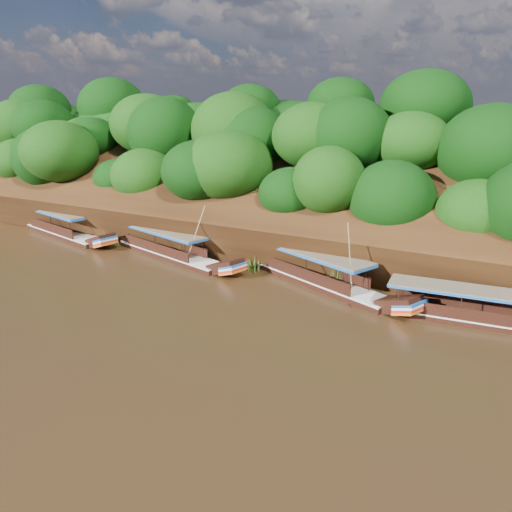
{
  "coord_description": "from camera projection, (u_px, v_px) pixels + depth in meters",
  "views": [
    {
      "loc": [
        14.1,
        -24.49,
        13.04
      ],
      "look_at": [
        -3.7,
        7.0,
        2.05
      ],
      "focal_mm": 35.0,
      "sensor_mm": 36.0,
      "label": 1
    }
  ],
  "objects": [
    {
      "name": "boat_0",
      "position": [
        484.0,
        317.0,
        30.79
      ],
      "size": [
        13.52,
        3.19,
        5.67
      ],
      "rotation": [
        0.0,
        0.0,
        0.1
      ],
      "color": "black",
      "rests_on": "ground"
    },
    {
      "name": "ground",
      "position": [
        252.0,
        325.0,
        30.83
      ],
      "size": [
        160.0,
        160.0,
        0.0
      ],
      "primitive_type": "plane",
      "color": "black",
      "rests_on": "ground"
    },
    {
      "name": "riverbank",
      "position": [
        367.0,
        223.0,
        49.22
      ],
      "size": [
        120.0,
        30.06,
        19.4
      ],
      "color": "black",
      "rests_on": "ground"
    },
    {
      "name": "boat_2",
      "position": [
        175.0,
        253.0,
        43.93
      ],
      "size": [
        15.41,
        5.71,
        5.67
      ],
      "rotation": [
        0.0,
        0.0,
        -0.25
      ],
      "color": "black",
      "rests_on": "ground"
    },
    {
      "name": "boat_3",
      "position": [
        69.0,
        232.0,
        50.96
      ],
      "size": [
        14.57,
        5.19,
        3.07
      ],
      "rotation": [
        0.0,
        0.0,
        -0.22
      ],
      "color": "black",
      "rests_on": "ground"
    },
    {
      "name": "reeds",
      "position": [
        279.0,
        263.0,
        39.97
      ],
      "size": [
        49.83,
        2.16,
        1.98
      ],
      "color": "#34691A",
      "rests_on": "ground"
    },
    {
      "name": "boat_1",
      "position": [
        330.0,
        281.0,
        36.72
      ],
      "size": [
        14.18,
        7.25,
        6.13
      ],
      "rotation": [
        0.0,
        0.0,
        -0.38
      ],
      "color": "black",
      "rests_on": "ground"
    }
  ]
}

